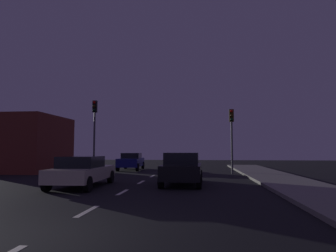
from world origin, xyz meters
TOP-DOWN VIEW (x-y plane):
  - ground_plane at (0.00, 7.00)m, footprint 80.00×80.00m
  - sidewalk_curb_right at (7.50, 7.00)m, footprint 3.00×40.00m
  - lane_stripe_second at (0.00, 2.60)m, footprint 0.16×1.60m
  - lane_stripe_third at (0.00, 6.40)m, footprint 0.16×1.60m
  - lane_stripe_fourth at (0.00, 10.20)m, footprint 0.16×1.60m
  - lane_stripe_fifth at (0.00, 14.00)m, footprint 0.16×1.60m
  - traffic_signal_left at (-4.80, 16.26)m, footprint 0.32×0.38m
  - traffic_signal_right at (5.39, 16.26)m, footprint 0.32×0.38m
  - car_stopped_ahead at (2.24, 9.15)m, footprint 1.97×3.97m
  - car_adjacent_lane at (-2.31, 7.90)m, footprint 2.07×4.64m
  - car_oncoming_far at (-2.79, 19.92)m, footprint 2.05×4.60m
  - storefront_left at (-10.34, 16.96)m, footprint 4.67×6.11m

SIDE VIEW (x-z plane):
  - ground_plane at x=0.00m, z-range 0.00..0.00m
  - lane_stripe_second at x=0.00m, z-range 0.00..0.01m
  - lane_stripe_third at x=0.00m, z-range 0.00..0.01m
  - lane_stripe_fourth at x=0.00m, z-range 0.00..0.01m
  - lane_stripe_fifth at x=0.00m, z-range 0.00..0.01m
  - sidewalk_curb_right at x=7.50m, z-range 0.00..0.15m
  - car_adjacent_lane at x=-2.31m, z-range 0.02..1.43m
  - car_oncoming_far at x=-2.79m, z-range 0.03..1.48m
  - car_stopped_ahead at x=2.24m, z-range 0.00..1.57m
  - storefront_left at x=-10.34m, z-range 0.00..4.38m
  - traffic_signal_right at x=5.39m, z-range 0.94..5.58m
  - traffic_signal_left at x=-4.80m, z-range 1.06..6.50m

